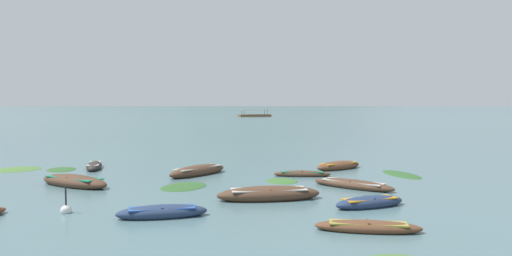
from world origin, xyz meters
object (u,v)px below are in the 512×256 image
at_px(rowboat_4, 339,166).
at_px(rowboat_12, 368,227).
at_px(mooring_buoy, 66,210).
at_px(rowboat_0, 162,212).
at_px(rowboat_3, 370,202).
at_px(rowboat_1, 353,185).
at_px(rowboat_9, 94,166).
at_px(rowboat_8, 269,194).
at_px(rowboat_5, 74,181).
at_px(rowboat_7, 302,174).
at_px(rowboat_6, 198,171).
at_px(ferry_1, 254,115).

bearing_deg(rowboat_4, rowboat_12, -97.02).
bearing_deg(rowboat_4, mooring_buoy, -137.11).
height_order(rowboat_0, mooring_buoy, mooring_buoy).
xyz_separation_m(rowboat_3, mooring_buoy, (-11.55, -0.92, -0.07)).
xyz_separation_m(rowboat_1, rowboat_9, (-14.79, 6.73, 0.01)).
relative_size(rowboat_3, mooring_buoy, 2.87).
bearing_deg(rowboat_8, rowboat_12, -58.68).
height_order(rowboat_0, rowboat_1, rowboat_0).
height_order(rowboat_5, rowboat_7, rowboat_5).
height_order(rowboat_7, rowboat_9, rowboat_9).
bearing_deg(rowboat_5, rowboat_3, -19.48).
distance_m(rowboat_1, mooring_buoy, 12.81).
relative_size(rowboat_8, rowboat_12, 1.33).
bearing_deg(rowboat_12, rowboat_0, 164.73).
relative_size(rowboat_8, rowboat_9, 1.35).
bearing_deg(rowboat_6, rowboat_5, -148.56).
bearing_deg(rowboat_9, rowboat_1, -24.48).
xyz_separation_m(rowboat_4, ferry_1, (-4.54, 121.79, 0.25)).
bearing_deg(ferry_1, rowboat_1, -88.21).
relative_size(rowboat_3, rowboat_9, 0.95).
height_order(rowboat_0, rowboat_6, rowboat_6).
bearing_deg(rowboat_1, rowboat_5, 177.17).
height_order(rowboat_12, mooring_buoy, mooring_buoy).
height_order(rowboat_0, rowboat_12, rowboat_0).
distance_m(rowboat_0, rowboat_12, 7.16).
height_order(rowboat_7, mooring_buoy, mooring_buoy).
bearing_deg(rowboat_3, rowboat_12, -105.33).
relative_size(rowboat_4, ferry_1, 0.32).
distance_m(rowboat_1, rowboat_12, 7.64).
height_order(rowboat_1, rowboat_8, rowboat_8).
xyz_separation_m(rowboat_0, rowboat_6, (0.12, 9.83, 0.05)).
height_order(rowboat_0, rowboat_4, rowboat_4).
distance_m(rowboat_4, rowboat_7, 3.84).
relative_size(rowboat_1, rowboat_3, 1.23).
xyz_separation_m(rowboat_5, mooring_buoy, (1.90, -5.68, -0.11)).
distance_m(rowboat_4, rowboat_5, 15.35).
bearing_deg(ferry_1, rowboat_0, -91.75).
height_order(ferry_1, mooring_buoy, ferry_1).
bearing_deg(rowboat_1, rowboat_3, -93.33).
relative_size(rowboat_7, rowboat_8, 0.70).
height_order(rowboat_4, rowboat_7, rowboat_4).
distance_m(rowboat_6, ferry_1, 124.14).
bearing_deg(rowboat_7, rowboat_8, -108.57).
bearing_deg(rowboat_1, ferry_1, 91.79).
bearing_deg(rowboat_0, rowboat_9, 118.36).
xyz_separation_m(rowboat_4, rowboat_5, (-14.22, -5.77, 0.02)).
xyz_separation_m(rowboat_9, rowboat_12, (13.60, -14.28, -0.03)).
height_order(rowboat_9, mooring_buoy, mooring_buoy).
distance_m(rowboat_6, mooring_buoy, 9.93).
bearing_deg(rowboat_6, rowboat_8, -60.77).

